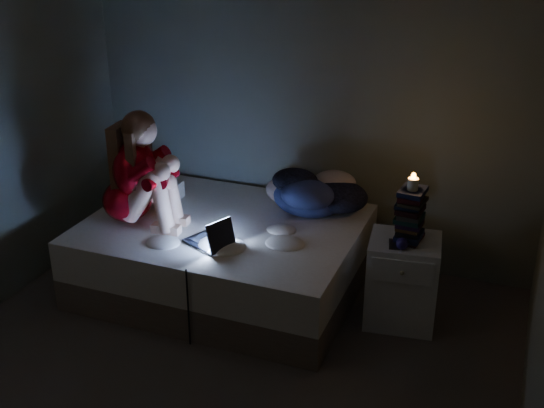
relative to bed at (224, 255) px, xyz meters
The scene contains 12 objects.
floor 1.20m from the bed, 71.08° to the right, with size 3.60×3.80×0.02m, color #4C413C.
wall_back 1.36m from the bed, 65.04° to the left, with size 3.60×0.02×2.60m, color #5E635A.
bed is the anchor object (origin of this frame).
pillow 0.82m from the bed, 165.84° to the left, with size 0.46×0.33×0.13m, color silver.
woman 0.98m from the bed, 159.04° to the right, with size 0.53×0.35×0.86m, color maroon, non-canonical shape.
laptop 0.52m from the bed, 81.14° to the right, with size 0.32×0.22×0.22m, color black, non-canonical shape.
clothes_pile 0.81m from the bed, 39.49° to the left, with size 0.58×0.46×0.35m, color navy, non-canonical shape.
nightstand 1.33m from the bed, ahead, with size 0.47×0.42×0.62m, color silver.
book_stack 1.45m from the bed, ahead, with size 0.19×0.25×0.36m, color black, non-canonical shape.
candle 1.54m from the bed, ahead, with size 0.07×0.07×0.08m, color beige.
phone 1.31m from the bed, ahead, with size 0.07×0.14×0.01m, color black.
blue_orb 1.38m from the bed, ahead, with size 0.08×0.08×0.08m, color #211654.
Camera 1 is at (1.60, -2.96, 2.67)m, focal length 44.95 mm.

